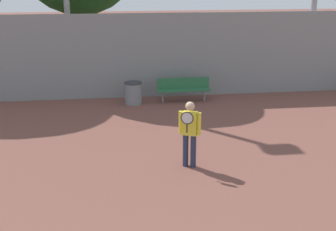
% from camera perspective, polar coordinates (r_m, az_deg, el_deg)
% --- Properties ---
extents(tennis_player, '(0.52, 0.49, 1.67)m').
position_cam_1_polar(tennis_player, '(11.38, 2.65, -1.82)').
color(tennis_player, '#282D47').
rests_on(tennis_player, ground_plane).
extents(bench_courtside_near, '(1.94, 0.40, 0.85)m').
position_cam_1_polar(bench_courtside_near, '(17.22, 1.90, 3.50)').
color(bench_courtside_near, '#28663D').
rests_on(bench_courtside_near, ground_plane).
extents(trash_bin, '(0.63, 0.63, 0.80)m').
position_cam_1_polar(trash_bin, '(16.90, -4.25, 2.75)').
color(trash_bin, gray).
rests_on(trash_bin, ground_plane).
extents(back_fence, '(27.71, 0.06, 3.14)m').
position_cam_1_polar(back_fence, '(17.57, -3.55, 7.25)').
color(back_fence, gray).
rests_on(back_fence, ground_plane).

